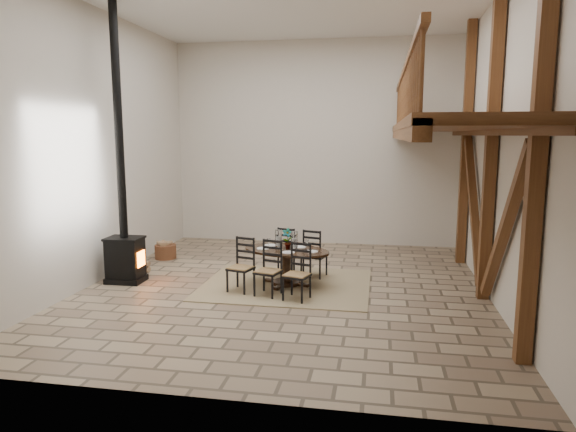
% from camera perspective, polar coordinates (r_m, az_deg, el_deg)
% --- Properties ---
extents(ground, '(8.00, 8.00, 0.00)m').
position_cam_1_polar(ground, '(9.30, -0.38, -7.94)').
color(ground, '#9E8769').
rests_on(ground, ground).
extents(room_shell, '(7.02, 8.02, 5.01)m').
position_cam_1_polar(room_shell, '(8.76, 7.41, 10.92)').
color(room_shell, beige).
rests_on(room_shell, ground).
extents(rug, '(3.00, 2.50, 0.02)m').
position_cam_1_polar(rug, '(9.44, -0.18, -7.62)').
color(rug, tan).
rests_on(rug, ground).
extents(dining_table, '(1.86, 2.06, 1.04)m').
position_cam_1_polar(dining_table, '(9.26, -0.44, -5.58)').
color(dining_table, black).
rests_on(dining_table, ground).
extents(wood_stove, '(0.66, 0.52, 5.00)m').
position_cam_1_polar(wood_stove, '(9.86, -17.81, -0.68)').
color(wood_stove, black).
rests_on(wood_stove, ground).
extents(log_basket, '(0.47, 0.47, 0.39)m').
position_cam_1_polar(log_basket, '(11.71, -13.45, -3.80)').
color(log_basket, brown).
rests_on(log_basket, ground).
extents(log_stack, '(0.38, 0.30, 0.23)m').
position_cam_1_polar(log_stack, '(10.67, -16.09, -5.45)').
color(log_stack, tan).
rests_on(log_stack, ground).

